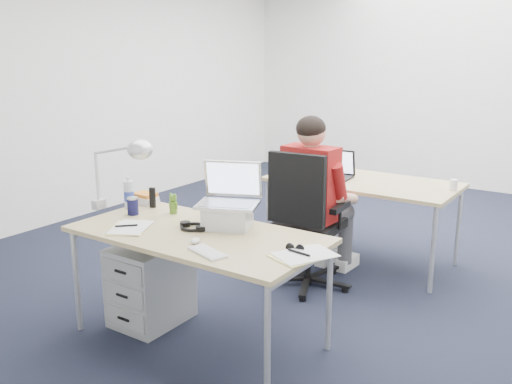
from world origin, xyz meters
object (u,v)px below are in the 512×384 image
Objects in this scene: wireless_keyboard at (207,252)px; far_cup at (454,185)px; silver_laptop at (227,196)px; cordless_phone at (152,198)px; book_stack at (145,198)px; dark_laptop at (331,164)px; seated_person at (319,200)px; drawer_pedestal_far at (313,224)px; desk_far at (362,185)px; office_chair at (306,248)px; desk_lamp at (113,173)px; desk_near at (197,239)px; drawer_pedestal_near at (151,284)px; sunglasses at (295,248)px; computer_mouse at (195,241)px; headphones at (193,226)px; bear_figurine at (173,203)px; can_koozie at (133,206)px; water_bottle at (129,193)px.

wireless_keyboard is 2.36m from far_cup.
silver_laptop is 2.75× the size of cordless_phone.
book_stack is 0.49× the size of dark_laptop.
drawer_pedestal_far is at bearing 124.58° from seated_person.
far_cup is (1.76, 1.68, 0.00)m from book_stack.
office_chair is (-0.12, -0.77, -0.37)m from desk_far.
desk_near is at bearing -4.51° from desk_lamp.
book_stack reaches higher than drawer_pedestal_near.
book_stack is at bearing -129.16° from seated_person.
drawer_pedestal_near is at bearing 178.10° from desk_near.
seated_person is 0.56m from dark_laptop.
cordless_phone is at bearing 168.81° from wireless_keyboard.
seated_person reaches higher than sunglasses.
desk_lamp reaches higher than far_cup.
headphones reaches higher than computer_mouse.
drawer_pedestal_near is at bearing -108.15° from dark_laptop.
bear_figurine reaches higher than desk_far.
cordless_phone is 0.26× the size of desk_lamp.
desk_far is (0.26, 1.91, 0.00)m from desk_near.
drawer_pedestal_far is 3.77× the size of cordless_phone.
bear_figurine is 0.22m from cordless_phone.
sunglasses is at bearing -10.01° from book_stack.
office_chair is at bearing 62.57° from drawer_pedestal_near.
headphones is 0.73m from desk_lamp.
office_chair is at bearing -98.54° from desk_far.
cordless_phone is (-0.78, -1.07, 0.14)m from seated_person.
book_stack is (-0.75, 0.31, 0.09)m from desk_near.
far_cup is at bearing 39.63° from seated_person.
dark_laptop is (0.06, 1.79, 0.11)m from headphones.
computer_mouse is 2.00m from dark_laptop.
drawer_pedestal_near is at bearing 175.89° from silver_laptop.
dark_laptop reaches higher than cordless_phone.
far_cup reaches higher than wireless_keyboard.
drawer_pedestal_far is at bearing -171.62° from desk_far.
computer_mouse is (0.12, -0.16, 0.06)m from desk_near.
can_koozie is at bearing -130.03° from far_cup.
dark_laptop is at bearing 116.22° from wireless_keyboard.
silver_laptop is at bearing 2.72° from water_bottle.
desk_near is at bearing -11.55° from water_bottle.
wireless_keyboard is 1.18m from book_stack.
dark_laptop is at bearing 71.21° from can_koozie.
desk_near is 0.78m from water_bottle.
can_koozie is 0.71× the size of book_stack.
headphones is at bearing 3.93° from drawer_pedestal_near.
dark_laptop is (0.40, 1.60, 0.06)m from bear_figurine.
wireless_keyboard reaches higher than desk_far.
can_koozie is 0.21m from cordless_phone.
desk_near is 0.10m from headphones.
headphones is at bearing -96.75° from dark_laptop.
far_cup is at bearing 68.50° from bear_figurine.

